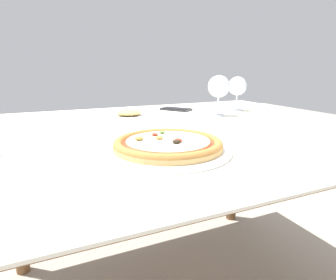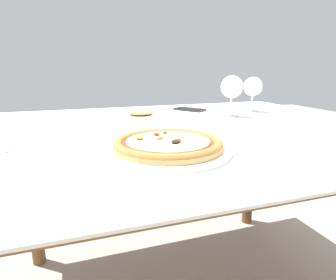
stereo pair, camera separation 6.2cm
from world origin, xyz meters
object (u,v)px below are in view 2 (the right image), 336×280
object	(u,v)px
pizza_plate	(168,145)
wine_glass_far_left	(253,87)
fork	(0,155)
cell_phone	(190,109)
side_plate	(141,114)
wine_glass_far_right	(232,88)
dining_table	(188,147)

from	to	relation	value
pizza_plate	wine_glass_far_left	bearing A→B (deg)	40.43
fork	cell_phone	distance (m)	0.87
pizza_plate	wine_glass_far_left	xyz separation A→B (m)	(0.57, 0.49, 0.09)
fork	side_plate	xyz separation A→B (m)	(0.43, 0.41, 0.01)
fork	wine_glass_far_right	xyz separation A→B (m)	(0.79, 0.31, 0.12)
dining_table	cell_phone	xyz separation A→B (m)	(0.15, 0.35, 0.08)
dining_table	fork	distance (m)	0.57
wine_glass_far_left	pizza_plate	bearing A→B (deg)	-139.57
cell_phone	side_plate	xyz separation A→B (m)	(-0.26, -0.11, 0.01)
dining_table	side_plate	distance (m)	0.28
fork	wine_glass_far_right	bearing A→B (deg)	21.24
wine_glass_far_left	wine_glass_far_right	world-z (taller)	wine_glass_far_right
pizza_plate	wine_glass_far_right	size ratio (longest dim) A/B	1.81
wine_glass_far_right	fork	bearing A→B (deg)	-158.76
wine_glass_far_left	cell_phone	size ratio (longest dim) A/B	1.01
pizza_plate	cell_phone	world-z (taller)	pizza_plate
pizza_plate	side_plate	world-z (taller)	pizza_plate
pizza_plate	fork	xyz separation A→B (m)	(-0.38, 0.09, -0.01)
dining_table	pizza_plate	size ratio (longest dim) A/B	4.60
cell_phone	dining_table	bearing A→B (deg)	-113.50
pizza_plate	side_plate	size ratio (longest dim) A/B	1.76
dining_table	fork	bearing A→B (deg)	-162.91
dining_table	pizza_plate	xyz separation A→B (m)	(-0.16, -0.26, 0.09)
pizza_plate	wine_glass_far_left	size ratio (longest dim) A/B	1.93
dining_table	wine_glass_far_left	xyz separation A→B (m)	(0.41, 0.23, 0.19)
dining_table	wine_glass_far_left	distance (m)	0.51
fork	side_plate	distance (m)	0.59
wine_glass_far_left	cell_phone	xyz separation A→B (m)	(-0.26, 0.12, -0.11)
fork	wine_glass_far_left	distance (m)	1.04
fork	wine_glass_far_right	distance (m)	0.86
fork	wine_glass_far_left	size ratio (longest dim) A/B	1.07
dining_table	cell_phone	bearing A→B (deg)	66.50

